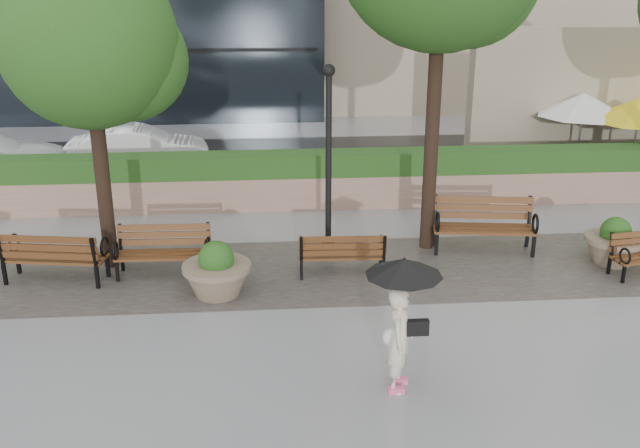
{
  "coord_description": "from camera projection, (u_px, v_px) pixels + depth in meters",
  "views": [
    {
      "loc": [
        -1.28,
        -9.6,
        5.52
      ],
      "look_at": [
        -0.31,
        2.62,
        1.1
      ],
      "focal_mm": 40.0,
      "sensor_mm": 36.0,
      "label": 1
    }
  ],
  "objects": [
    {
      "name": "bench_2",
      "position": [
        342.0,
        262.0,
        13.49
      ],
      "size": [
        1.65,
        0.71,
        0.87
      ],
      "rotation": [
        0.0,
        0.0,
        3.1
      ],
      "color": "brown",
      "rests_on": "ground"
    },
    {
      "name": "planter_right",
      "position": [
        614.0,
        245.0,
        14.0
      ],
      "size": [
        1.14,
        1.14,
        0.96
      ],
      "color": "#7F6B56",
      "rests_on": "ground"
    },
    {
      "name": "bench_3",
      "position": [
        483.0,
        236.0,
        14.61
      ],
      "size": [
        2.13,
        1.08,
        1.1
      ],
      "rotation": [
        0.0,
        0.0,
        -0.13
      ],
      "color": "brown",
      "rests_on": "ground"
    },
    {
      "name": "bench_1",
      "position": [
        164.0,
        261.0,
        13.48
      ],
      "size": [
        1.78,
        0.74,
        0.94
      ],
      "rotation": [
        0.0,
        0.0,
        -0.02
      ],
      "color": "brown",
      "rests_on": "ground"
    },
    {
      "name": "hedge_wall",
      "position": [
        318.0,
        180.0,
        17.31
      ],
      "size": [
        24.0,
        0.8,
        1.35
      ],
      "color": "tan",
      "rests_on": "ground"
    },
    {
      "name": "pedestrian",
      "position": [
        402.0,
        312.0,
        9.57
      ],
      "size": [
        1.04,
        1.04,
        1.92
      ],
      "rotation": [
        0.0,
        0.0,
        1.19
      ],
      "color": "#EEE0C8",
      "rests_on": "ground"
    },
    {
      "name": "ground",
      "position": [
        354.0,
        348.0,
        10.97
      ],
      "size": [
        100.0,
        100.0,
        0.0
      ],
      "primitive_type": "plane",
      "color": "gray",
      "rests_on": "ground"
    },
    {
      "name": "cobble_strip",
      "position": [
        334.0,
        270.0,
        13.78
      ],
      "size": [
        28.0,
        3.2,
        0.01
      ],
      "primitive_type": "cube",
      "color": "#383330",
      "rests_on": "ground"
    },
    {
      "name": "patio_umb_yellow_a",
      "position": [
        640.0,
        110.0,
        18.71
      ],
      "size": [
        2.5,
        2.5,
        2.3
      ],
      "color": "black",
      "rests_on": "ground"
    },
    {
      "name": "asphalt_street",
      "position": [
        308.0,
        164.0,
        21.28
      ],
      "size": [
        40.0,
        7.0,
        0.0
      ],
      "primitive_type": "cube",
      "color": "black",
      "rests_on": "ground"
    },
    {
      "name": "patio_umb_white",
      "position": [
        583.0,
        105.0,
        19.4
      ],
      "size": [
        2.5,
        2.5,
        2.3
      ],
      "color": "black",
      "rests_on": "ground"
    },
    {
      "name": "tree_0",
      "position": [
        98.0,
        46.0,
        12.66
      ],
      "size": [
        3.3,
        3.18,
        5.92
      ],
      "color": "black",
      "rests_on": "ground"
    },
    {
      "name": "bench_0",
      "position": [
        56.0,
        267.0,
        13.21
      ],
      "size": [
        1.94,
        1.03,
        0.99
      ],
      "rotation": [
        0.0,
        0.0,
        2.97
      ],
      "color": "brown",
      "rests_on": "ground"
    },
    {
      "name": "car_right",
      "position": [
        139.0,
        148.0,
        20.37
      ],
      "size": [
        4.03,
        1.69,
        1.29
      ],
      "primitive_type": "imported",
      "rotation": [
        0.0,
        0.0,
        1.65
      ],
      "color": "white",
      "rests_on": "ground"
    },
    {
      "name": "lamppost",
      "position": [
        328.0,
        176.0,
        13.9
      ],
      "size": [
        0.28,
        0.28,
        3.84
      ],
      "color": "black",
      "rests_on": "ground"
    },
    {
      "name": "planter_left",
      "position": [
        217.0,
        274.0,
        12.62
      ],
      "size": [
        1.22,
        1.22,
        1.02
      ],
      "color": "#7F6B56",
      "rests_on": "ground"
    }
  ]
}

